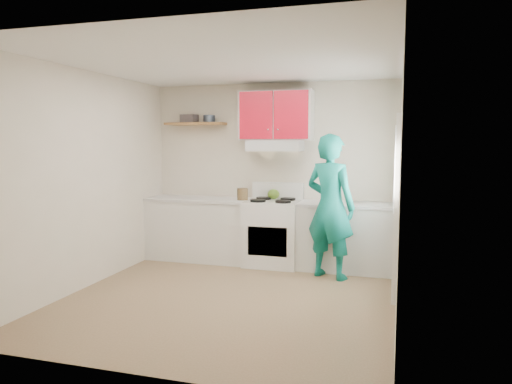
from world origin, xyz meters
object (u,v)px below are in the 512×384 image
(crock, at_px, (243,195))
(person, at_px, (330,207))
(stove, at_px, (273,233))
(tin, at_px, (209,119))
(kettle, at_px, (273,194))

(crock, relative_size, person, 0.10)
(stove, height_order, person, person)
(stove, relative_size, crock, 4.88)
(stove, height_order, tin, tin)
(tin, distance_m, kettle, 1.48)
(stove, bearing_deg, tin, 168.70)
(stove, distance_m, tin, 1.95)
(kettle, height_order, crock, crock)
(kettle, xyz_separation_m, person, (0.91, -0.61, -0.07))
(crock, bearing_deg, stove, 1.70)
(kettle, distance_m, person, 1.10)
(stove, relative_size, person, 0.50)
(kettle, bearing_deg, stove, -72.80)
(stove, xyz_separation_m, tin, (-1.04, 0.21, 1.63))
(person, bearing_deg, tin, 4.67)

